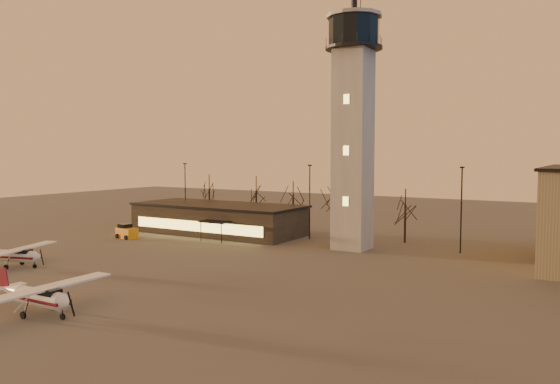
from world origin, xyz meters
name	(u,v)px	position (x,y,z in m)	size (l,w,h in m)	color
ground	(191,309)	(0.00, 0.00, 0.00)	(220.00, 220.00, 0.00)	#484543
control_tower	(353,114)	(0.00, 30.00, 16.33)	(6.80, 6.80, 32.60)	gray
terminal	(218,219)	(-21.99, 31.98, 2.16)	(25.40, 12.20, 4.30)	black
light_poles	(359,204)	(0.50, 31.00, 5.41)	(58.50, 12.25, 10.14)	black
tree_row	(292,192)	(-13.70, 39.16, 5.94)	(37.20, 9.20, 8.80)	black
cessna_front	(42,301)	(-8.15, -6.80, 1.04)	(8.71, 11.01, 3.04)	white
cessna_rear	(17,258)	(-25.06, 2.33, 0.97)	(8.24, 10.14, 2.83)	silver
service_cart	(127,233)	(-29.95, 21.72, 0.75)	(3.31, 2.36, 1.96)	orange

